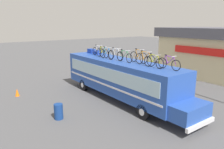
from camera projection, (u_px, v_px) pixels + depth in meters
ground_plane at (119, 98)px, 16.72m from camera, size 120.00×120.00×0.00m
bus at (121, 77)px, 16.14m from camera, size 12.56×2.62×2.99m
luggage_bag_1 at (91, 51)px, 19.75m from camera, size 0.76×0.46×0.39m
luggage_bag_2 at (97, 52)px, 19.05m from camera, size 0.48×0.41×0.36m
rooftop_bicycle_1 at (98, 51)px, 18.12m from camera, size 1.68×0.44×0.92m
rooftop_bicycle_2 at (102, 53)px, 17.34m from camera, size 1.65×0.44×0.89m
rooftop_bicycle_3 at (106, 54)px, 16.58m from camera, size 1.74×0.44×0.92m
rooftop_bicycle_4 at (116, 55)px, 15.97m from camera, size 1.79×0.44×0.94m
rooftop_bicycle_5 at (124, 57)px, 15.26m from camera, size 1.70×0.44×0.87m
rooftop_bicycle_6 at (138, 57)px, 14.93m from camera, size 1.71×0.44×0.97m
rooftop_bicycle_7 at (145, 59)px, 14.01m from camera, size 1.80×0.44×0.95m
rooftop_bicycle_8 at (154, 62)px, 13.24m from camera, size 1.62×0.44×0.86m
rooftop_bicycle_9 at (169, 63)px, 12.69m from camera, size 1.64×0.44×0.86m
trash_bin at (59, 112)px, 13.01m from camera, size 0.53×0.53×0.95m
traffic_cone at (17, 92)px, 17.16m from camera, size 0.33×0.33×0.62m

